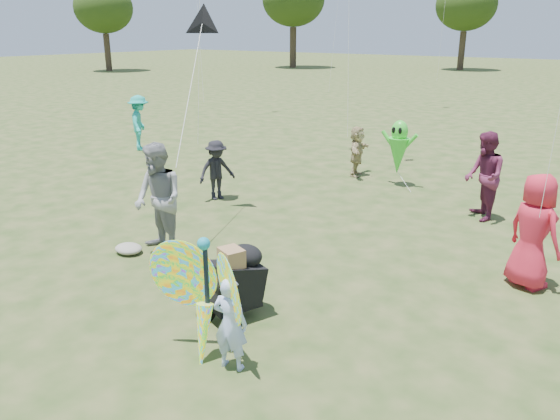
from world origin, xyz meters
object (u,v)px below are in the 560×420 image
object	(u,v)px
child_girl	(230,324)
crowd_b	(217,170)
jogging_stroller	(237,278)
adult_man	(159,199)
butterfly_kite	(204,298)
crowd_e	(484,176)
crowd_i	(140,123)
crowd_a	(534,231)
alien_kite	(398,150)
crowd_d	(357,151)

from	to	relation	value
child_girl	crowd_b	size ratio (longest dim) A/B	0.83
crowd_b	jogging_stroller	bearing A→B (deg)	-114.63
adult_man	butterfly_kite	bearing A→B (deg)	-20.73
child_girl	jogging_stroller	distance (m)	1.25
child_girl	crowd_b	distance (m)	7.11
crowd_b	crowd_e	world-z (taller)	crowd_e
child_girl	crowd_b	world-z (taller)	crowd_b
crowd_i	butterfly_kite	xyz separation A→B (m)	(10.49, -7.89, -0.11)
crowd_i	butterfly_kite	bearing A→B (deg)	-170.85
crowd_a	alien_kite	bearing A→B (deg)	-17.60
crowd_d	adult_man	bearing A→B (deg)	162.94
adult_man	crowd_i	xyz separation A→B (m)	(-7.44, 5.87, -0.10)
jogging_stroller	crowd_i	bearing A→B (deg)	166.68
jogging_stroller	crowd_b	bearing A→B (deg)	155.80
jogging_stroller	butterfly_kite	size ratio (longest dim) A/B	0.63
child_girl	butterfly_kite	size ratio (longest dim) A/B	0.67
child_girl	crowd_a	world-z (taller)	crowd_a
crowd_b	butterfly_kite	xyz separation A→B (m)	(4.48, -5.15, 0.09)
jogging_stroller	crowd_e	bearing A→B (deg)	97.48
crowd_d	crowd_i	size ratio (longest dim) A/B	0.76
crowd_d	butterfly_kite	xyz separation A→B (m)	(2.80, -9.16, 0.11)
crowd_a	jogging_stroller	xyz separation A→B (m)	(-3.15, -3.54, -0.33)
child_girl	alien_kite	distance (m)	9.09
butterfly_kite	alien_kite	distance (m)	9.00
crowd_i	child_girl	bearing A→B (deg)	-169.80
adult_man	alien_kite	distance (m)	7.04
crowd_a	crowd_i	world-z (taller)	crowd_a
butterfly_kite	jogging_stroller	bearing A→B (deg)	108.56
jogging_stroller	butterfly_kite	xyz separation A→B (m)	(0.34, -1.00, 0.21)
adult_man	crowd_d	distance (m)	7.14
crowd_a	jogging_stroller	distance (m)	4.75
crowd_a	adult_man	bearing A→B (deg)	51.14
crowd_d	jogging_stroller	distance (m)	8.52
crowd_a	butterfly_kite	world-z (taller)	crowd_a
child_girl	adult_man	distance (m)	4.04
crowd_i	adult_man	bearing A→B (deg)	-172.15
crowd_b	alien_kite	distance (m)	4.82
adult_man	alien_kite	world-z (taller)	adult_man
crowd_a	crowd_b	distance (m)	7.32
crowd_e	jogging_stroller	bearing A→B (deg)	-46.61
alien_kite	crowd_b	bearing A→B (deg)	-129.07
crowd_a	crowd_b	world-z (taller)	crowd_a
crowd_i	butterfly_kite	distance (m)	13.13
crowd_e	butterfly_kite	bearing A→B (deg)	-42.36
adult_man	crowd_d	bearing A→B (deg)	100.91
adult_man	crowd_e	size ratio (longest dim) A/B	1.07
adult_man	crowd_b	world-z (taller)	adult_man
crowd_i	butterfly_kite	size ratio (longest dim) A/B	1.03
child_girl	adult_man	size ratio (longest dim) A/B	0.59
crowd_a	alien_kite	distance (m)	6.09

